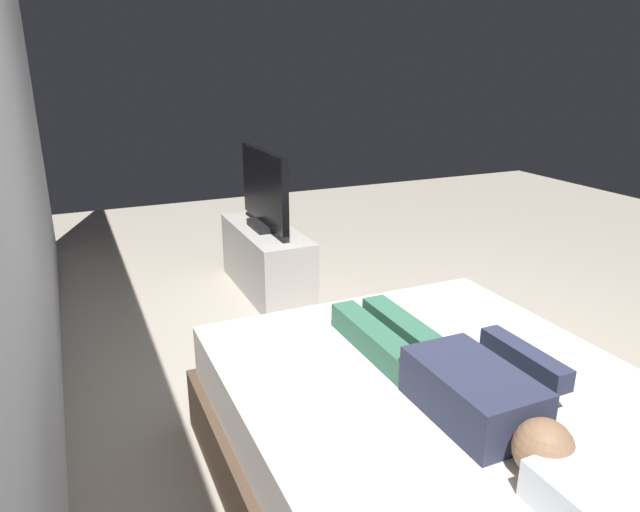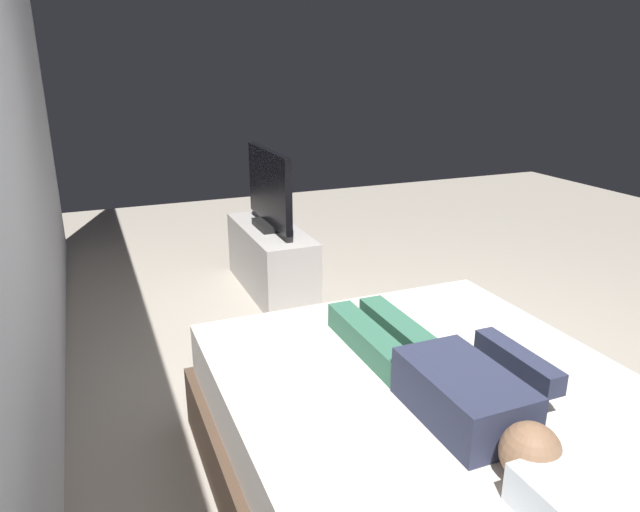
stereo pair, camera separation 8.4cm
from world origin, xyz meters
The scene contains 7 objects.
ground_plane centered at (0.00, 0.00, 0.00)m, with size 10.00×10.00×0.00m, color #ADA393.
back_wall centered at (0.40, 1.99, 1.40)m, with size 6.40×0.10×2.80m, color silver.
bed centered at (-0.76, 0.56, 0.26)m, with size 2.06×1.62×0.54m.
person centered at (-0.73, 0.59, 0.62)m, with size 1.26×0.46×0.18m.
remote centered at (-0.58, 0.18, 0.55)m, with size 0.15×0.04×0.02m, color black.
tv_stand centered at (1.79, 0.44, 0.25)m, with size 1.10×0.40×0.50m, color #B7B2AD.
tv centered at (1.79, 0.44, 0.78)m, with size 0.88×0.20×0.59m.
Camera 2 is at (-2.24, 1.70, 1.71)m, focal length 32.38 mm.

